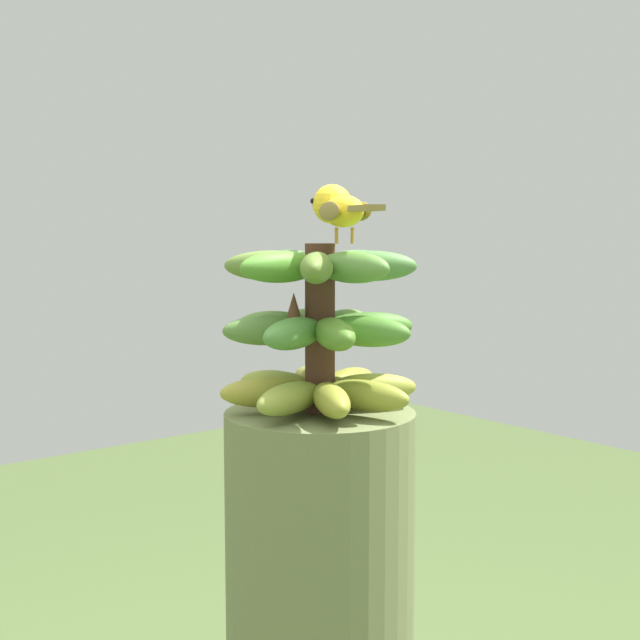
{
  "coord_description": "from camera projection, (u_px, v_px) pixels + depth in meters",
  "views": [
    {
      "loc": [
        -0.96,
        0.78,
        1.34
      ],
      "look_at": [
        0.0,
        0.0,
        1.21
      ],
      "focal_mm": 48.64,
      "sensor_mm": 36.0,
      "label": 1
    }
  ],
  "objects": [
    {
      "name": "banana_bunch",
      "position": [
        320.0,
        328.0,
        1.24
      ],
      "size": [
        0.29,
        0.29,
        0.24
      ],
      "color": "#4C2D1E",
      "rests_on": "banana_tree"
    },
    {
      "name": "perched_bird",
      "position": [
        338.0,
        208.0,
        1.21
      ],
      "size": [
        0.2,
        0.09,
        0.08
      ],
      "color": "#C68933",
      "rests_on": "banana_bunch"
    }
  ]
}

